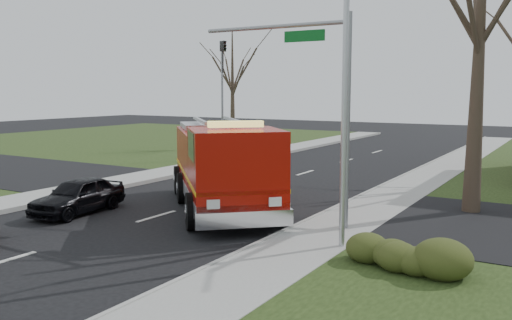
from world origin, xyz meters
The scene contains 11 objects.
ground centered at (0.00, 0.00, 0.00)m, with size 120.00×120.00×0.00m, color black.
sidewalk_right centered at (6.20, 0.00, 0.07)m, with size 2.40×80.00×0.15m, color gray.
sidewalk_left centered at (-6.20, 0.00, 0.07)m, with size 2.40×80.00×0.15m, color gray.
hedge_corner centered at (9.00, -1.00, 0.58)m, with size 2.80×2.00×0.90m, color #2A3613.
bare_tree_near centered at (9.50, 6.00, 7.41)m, with size 6.00×6.00×12.00m.
bare_tree_left centered at (-10.00, 20.00, 5.56)m, with size 4.50×4.50×9.00m.
traffic_signal_mast centered at (5.21, 1.50, 4.71)m, with size 5.29×0.18×6.80m.
streetlight_pole centered at (7.14, -0.50, 4.55)m, with size 1.48×0.16×8.40m.
utility_pole_far centered at (-6.80, 14.00, 3.50)m, with size 0.14×0.14×7.00m, color gray.
fire_engine centered at (1.36, 2.23, 1.57)m, with size 8.00×8.28×3.47m.
parked_car_maroon centered at (-2.80, -1.05, 0.66)m, with size 1.55×3.86×1.31m, color black.
Camera 1 is at (12.71, -14.26, 4.43)m, focal length 38.00 mm.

